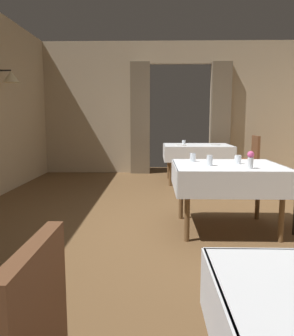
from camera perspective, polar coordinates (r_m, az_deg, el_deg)
ground at (r=3.93m, az=9.98°, el=-10.40°), size 10.08×10.08×0.00m
wall_back at (r=7.89m, az=5.66°, el=10.17°), size 6.40×0.27×3.00m
dining_table_mid at (r=3.87m, az=13.50°, el=-0.84°), size 1.20×1.03×0.75m
dining_table_far at (r=6.73m, az=8.55°, el=3.12°), size 1.33×1.03×0.75m
chair_far_right at (r=6.99m, az=17.05°, el=1.89°), size 0.44×0.44×0.93m
flower_vase_mid at (r=3.59m, az=17.25°, el=1.45°), size 0.07×0.07×0.18m
glass_mid_b at (r=3.93m, az=15.25°, el=1.41°), size 0.08×0.08×0.10m
glass_mid_c at (r=3.70m, az=10.64°, el=1.29°), size 0.07×0.07×0.12m
glass_mid_d at (r=4.03m, az=7.82°, el=1.80°), size 0.07×0.07×0.10m
plate_far_a at (r=6.52m, az=5.90°, el=3.90°), size 0.21×0.21×0.01m
glass_far_b at (r=6.89m, az=6.29°, el=4.42°), size 0.07×0.07×0.08m
plate_far_c at (r=6.77m, az=11.66°, el=3.93°), size 0.20×0.20×0.01m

